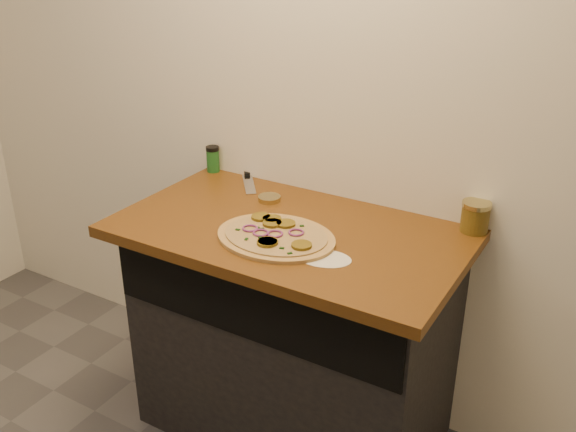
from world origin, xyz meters
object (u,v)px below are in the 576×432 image
Objects in this scene: salsa_jar at (475,217)px; spice_shaker at (213,159)px; chefs_knife at (248,177)px; pizza at (276,236)px.

salsa_jar is 1.10m from spice_shaker.
salsa_jar is (0.93, -0.02, 0.05)m from chefs_knife.
salsa_jar is at bearing 35.69° from pizza.
spice_shaker is (-0.55, 0.40, 0.04)m from pizza.
spice_shaker is (-0.17, -0.01, 0.05)m from chefs_knife.
salsa_jar is 0.97× the size of spice_shaker.
pizza is 0.67m from salsa_jar.
spice_shaker is at bearing 144.23° from pizza.
salsa_jar reaches higher than pizza.
chefs_knife is (-0.39, 0.41, -0.00)m from pizza.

